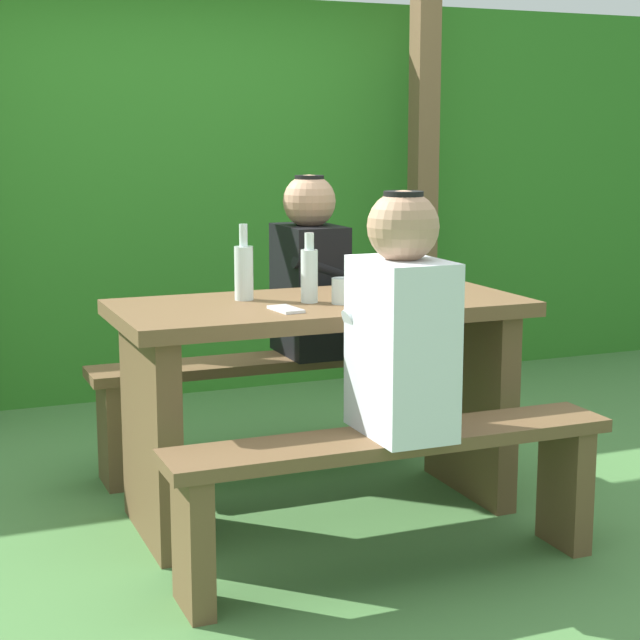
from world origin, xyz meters
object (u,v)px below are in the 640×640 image
(bench_near, at_px, (393,474))
(bench_far, at_px, (265,388))
(person_black_coat, at_px, (310,273))
(bottle_left, at_px, (309,273))
(bottle_right, at_px, (244,270))
(person_white_shirt, at_px, (401,323))
(picnic_table, at_px, (320,371))
(drinking_glass, at_px, (343,291))
(cell_phone, at_px, (286,309))

(bench_near, height_order, bench_far, same)
(person_black_coat, xyz_separation_m, bottle_left, (-0.24, -0.59, 0.08))
(bottle_left, relative_size, bottle_right, 0.90)
(person_white_shirt, relative_size, person_black_coat, 1.00)
(picnic_table, distance_m, bench_near, 0.61)
(picnic_table, height_order, drinking_glass, drinking_glass)
(bench_far, height_order, person_black_coat, person_black_coat)
(person_white_shirt, bearing_deg, drinking_glass, 87.00)
(person_black_coat, height_order, bottle_right, person_black_coat)
(bottle_right, relative_size, cell_phone, 1.87)
(picnic_table, relative_size, bench_near, 1.00)
(person_black_coat, height_order, drinking_glass, person_black_coat)
(bottle_left, bearing_deg, drinking_glass, -35.11)
(bottle_right, bearing_deg, picnic_table, -26.55)
(bottle_left, bearing_deg, bench_near, -85.27)
(bench_near, bearing_deg, drinking_glass, 84.52)
(picnic_table, xyz_separation_m, bench_far, (0.00, 0.58, -0.20))
(bottle_right, height_order, cell_phone, bottle_right)
(bottle_left, bearing_deg, person_black_coat, 68.21)
(cell_phone, bearing_deg, bottle_left, 37.90)
(person_black_coat, relative_size, drinking_glass, 8.32)
(picnic_table, xyz_separation_m, bench_near, (0.00, -0.58, -0.20))
(person_black_coat, distance_m, bottle_left, 0.64)
(drinking_glass, height_order, bottle_left, bottle_left)
(bench_near, xyz_separation_m, bottle_left, (-0.05, 0.56, 0.54))
(bottle_left, bearing_deg, bench_far, 85.56)
(bench_far, distance_m, person_black_coat, 0.50)
(drinking_glass, xyz_separation_m, cell_phone, (-0.23, -0.06, -0.04))
(drinking_glass, distance_m, bottle_right, 0.35)
(bench_near, xyz_separation_m, bottle_right, (-0.23, 0.70, 0.54))
(picnic_table, bearing_deg, person_black_coat, 71.64)
(person_black_coat, relative_size, bottle_left, 3.04)
(person_white_shirt, xyz_separation_m, cell_phone, (-0.20, 0.43, -0.01))
(drinking_glass, bearing_deg, bench_far, 94.09)
(bottle_left, bearing_deg, person_white_shirt, -83.03)
(person_black_coat, bearing_deg, bench_far, 179.01)
(picnic_table, relative_size, cell_phone, 10.00)
(bench_near, distance_m, person_black_coat, 1.26)
(bottle_left, xyz_separation_m, cell_phone, (-0.13, -0.13, -0.09))
(bench_near, distance_m, drinking_glass, 0.69)
(bench_far, bearing_deg, bench_near, -90.00)
(drinking_glass, bearing_deg, person_black_coat, 77.72)
(picnic_table, bearing_deg, bottle_left, -158.47)
(drinking_glass, xyz_separation_m, bottle_left, (-0.09, 0.07, 0.06))
(person_black_coat, xyz_separation_m, bottle_right, (-0.43, -0.46, 0.08))
(picnic_table, height_order, cell_phone, cell_phone)
(bottle_right, bearing_deg, bench_near, -71.40)
(person_white_shirt, bearing_deg, bench_near, -171.31)
(person_black_coat, xyz_separation_m, drinking_glass, (-0.14, -0.66, 0.03))
(bench_far, height_order, bottle_right, bottle_right)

